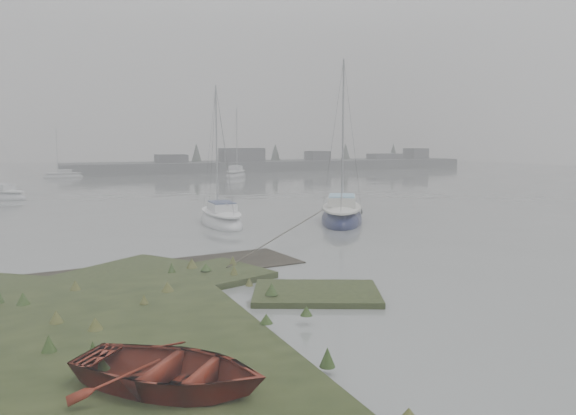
% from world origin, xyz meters
% --- Properties ---
extents(ground, '(160.00, 160.00, 0.00)m').
position_xyz_m(ground, '(0.00, 30.00, 0.00)').
color(ground, slate).
rests_on(ground, ground).
extents(far_shoreline, '(60.00, 8.00, 4.15)m').
position_xyz_m(far_shoreline, '(26.84, 61.90, 0.85)').
color(far_shoreline, '#4C4F51').
rests_on(far_shoreline, ground).
extents(sailboat_main, '(5.28, 6.87, 9.42)m').
position_xyz_m(sailboat_main, '(8.40, 11.99, 0.29)').
color(sailboat_main, '#0A0F33').
rests_on(sailboat_main, ground).
extents(sailboat_white, '(2.13, 5.61, 7.79)m').
position_xyz_m(sailboat_white, '(2.13, 13.65, 0.24)').
color(sailboat_white, silver).
rests_on(sailboat_white, ground).
extents(sailboat_far_b, '(4.89, 6.48, 8.86)m').
position_xyz_m(sailboat_far_b, '(15.10, 49.27, 0.27)').
color(sailboat_far_b, '#AEB2B8').
rests_on(sailboat_far_b, ground).
extents(sailboat_far_c, '(4.50, 1.68, 6.25)m').
position_xyz_m(sailboat_far_c, '(-3.71, 56.94, 0.19)').
color(sailboat_far_c, silver).
rests_on(sailboat_far_c, ground).
extents(dinghy, '(4.13, 4.06, 0.70)m').
position_xyz_m(dinghy, '(-4.65, -5.25, 0.57)').
color(dinghy, '#5F190D').
rests_on(dinghy, marsh_bank).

